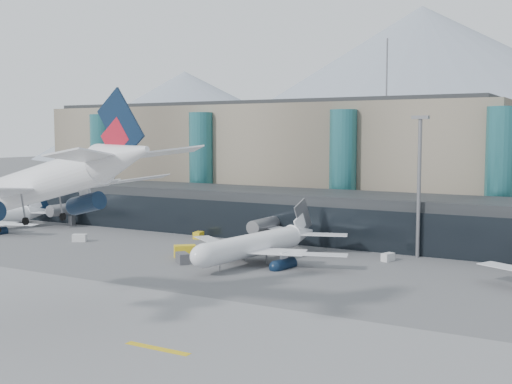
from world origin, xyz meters
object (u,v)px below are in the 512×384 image
at_px(jet_parked_mid, 264,236).
at_px(lightmast_mid, 419,178).
at_px(veh_d, 388,257).
at_px(veh_h, 185,251).
at_px(veh_f, 18,220).
at_px(veh_a, 80,238).
at_px(hero_jet, 51,173).
at_px(veh_b, 198,235).
at_px(veh_c, 183,258).

bearing_deg(jet_parked_mid, lightmast_mid, -46.28).
height_order(veh_d, veh_h, veh_h).
relative_size(lightmast_mid, veh_h, 6.56).
distance_m(jet_parked_mid, veh_f, 78.25).
relative_size(veh_a, veh_f, 0.91).
xyz_separation_m(jet_parked_mid, veh_h, (-14.13, -4.31, -3.21)).
height_order(hero_jet, jet_parked_mid, hero_jet).
height_order(hero_jet, veh_a, hero_jet).
xyz_separation_m(hero_jet, veh_b, (-20.06, 59.17, -17.10)).
distance_m(lightmast_mid, veh_c, 44.55).
bearing_deg(veh_d, veh_f, 105.78).
bearing_deg(veh_c, hero_jet, -38.77).
bearing_deg(veh_b, veh_d, -105.01).
bearing_deg(veh_f, lightmast_mid, -120.98).
relative_size(hero_jet, veh_c, 11.31).
distance_m(lightmast_mid, veh_a, 69.58).
height_order(jet_parked_mid, veh_b, jet_parked_mid).
relative_size(jet_parked_mid, veh_c, 10.61).
xyz_separation_m(jet_parked_mid, veh_d, (19.32, 10.07, -3.58)).
bearing_deg(veh_a, veh_c, -41.76).
distance_m(hero_jet, jet_parked_mid, 47.39).
height_order(veh_b, veh_c, veh_c).
distance_m(veh_a, veh_d, 63.40).
height_order(veh_a, veh_h, veh_h).
distance_m(veh_d, veh_h, 36.42).
bearing_deg(lightmast_mid, veh_a, -164.96).
bearing_deg(lightmast_mid, veh_d, -120.12).
bearing_deg(veh_c, veh_d, 72.07).
distance_m(jet_parked_mid, veh_h, 15.12).
relative_size(lightmast_mid, jet_parked_mid, 0.73).
bearing_deg(hero_jet, jet_parked_mid, 93.11).
height_order(lightmast_mid, veh_a, lightmast_mid).
bearing_deg(jet_parked_mid, veh_h, 115.39).
height_order(jet_parked_mid, veh_a, jet_parked_mid).
distance_m(jet_parked_mid, veh_c, 14.84).
bearing_deg(hero_jet, veh_h, 112.07).
bearing_deg(veh_c, lightmast_mid, 76.47).
bearing_deg(veh_h, jet_parked_mid, -24.70).
distance_m(hero_jet, veh_c, 40.44).
height_order(hero_jet, veh_c, hero_jet).
relative_size(jet_parked_mid, veh_d, 14.09).
bearing_deg(veh_c, jet_parked_mid, 79.63).
distance_m(veh_a, veh_c, 32.89).
xyz_separation_m(jet_parked_mid, veh_a, (-43.01, -1.50, -3.50)).
bearing_deg(veh_a, jet_parked_mid, -26.03).
distance_m(veh_c, veh_f, 69.48).
height_order(veh_f, veh_h, veh_h).
distance_m(hero_jet, veh_d, 62.31).
relative_size(jet_parked_mid, veh_f, 11.39).
bearing_deg(veh_b, veh_a, 118.58).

